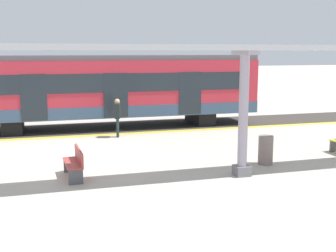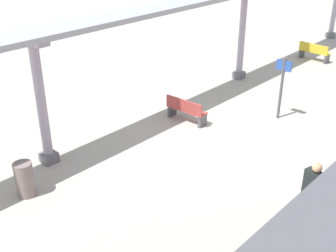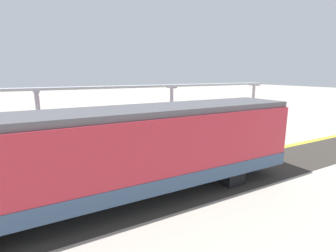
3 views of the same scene
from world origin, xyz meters
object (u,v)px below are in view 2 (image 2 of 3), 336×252
(trash_bin, at_px, (25,179))
(passenger_waiting_near_edge, at_px, (314,187))
(bench_near_end, at_px, (314,52))
(bench_far_end, at_px, (186,110))
(canopy_pillar_third, at_px, (41,104))
(platform_info_sign, at_px, (282,83))
(canopy_pillar_nearest, at_px, (335,5))
(canopy_pillar_second, at_px, (242,36))

(trash_bin, bearing_deg, passenger_waiting_near_edge, -146.53)
(bench_near_end, relative_size, bench_far_end, 1.00)
(bench_near_end, xyz_separation_m, passenger_waiting_near_edge, (-5.61, 11.71, 0.60))
(bench_near_end, distance_m, passenger_waiting_near_edge, 12.99)
(canopy_pillar_third, xyz_separation_m, trash_bin, (-0.99, 1.32, -1.39))
(canopy_pillar_third, distance_m, trash_bin, 2.16)
(platform_info_sign, bearing_deg, bench_near_end, -73.28)
(canopy_pillar_nearest, xyz_separation_m, platform_info_sign, (-3.36, 11.75, -0.54))
(platform_info_sign, bearing_deg, canopy_pillar_second, -36.03)
(canopy_pillar_third, xyz_separation_m, passenger_waiting_near_edge, (-6.86, -2.56, -0.83))
(canopy_pillar_second, distance_m, bench_far_end, 5.25)
(canopy_pillar_nearest, distance_m, passenger_waiting_near_edge, 17.82)
(canopy_pillar_nearest, distance_m, bench_far_end, 14.33)
(canopy_pillar_second, bearing_deg, bench_near_end, -105.29)
(bench_far_end, bearing_deg, passenger_waiting_near_edge, 158.79)
(canopy_pillar_third, bearing_deg, canopy_pillar_nearest, -90.00)
(canopy_pillar_third, height_order, bench_far_end, canopy_pillar_third)
(bench_near_end, distance_m, bench_far_end, 9.50)
(bench_far_end, relative_size, platform_info_sign, 0.69)
(canopy_pillar_second, bearing_deg, passenger_waiting_near_edge, 133.89)
(trash_bin, bearing_deg, bench_near_end, -90.97)
(canopy_pillar_nearest, bearing_deg, canopy_pillar_second, 90.00)
(trash_bin, bearing_deg, canopy_pillar_second, -84.88)
(platform_info_sign, bearing_deg, passenger_waiting_near_edge, 126.75)
(canopy_pillar_nearest, height_order, canopy_pillar_third, same)
(bench_near_end, bearing_deg, canopy_pillar_nearest, -75.16)
(canopy_pillar_third, height_order, platform_info_sign, canopy_pillar_third)
(canopy_pillar_third, height_order, passenger_waiting_near_edge, canopy_pillar_third)
(canopy_pillar_nearest, bearing_deg, passenger_waiting_near_edge, 112.66)
(canopy_pillar_third, distance_m, bench_far_end, 5.11)
(bench_near_end, relative_size, trash_bin, 1.60)
(canopy_pillar_second, height_order, canopy_pillar_third, same)
(bench_far_end, height_order, passenger_waiting_near_edge, passenger_waiting_near_edge)
(bench_far_end, distance_m, platform_info_sign, 3.43)
(canopy_pillar_nearest, distance_m, bench_near_end, 5.09)
(canopy_pillar_third, height_order, trash_bin, canopy_pillar_third)
(canopy_pillar_second, bearing_deg, canopy_pillar_nearest, -90.00)
(bench_near_end, relative_size, passenger_waiting_near_edge, 0.91)
(bench_near_end, distance_m, platform_info_sign, 7.39)
(passenger_waiting_near_edge, bearing_deg, bench_far_end, -21.21)
(canopy_pillar_second, bearing_deg, trash_bin, 95.12)
(platform_info_sign, distance_m, passenger_waiting_near_edge, 5.85)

